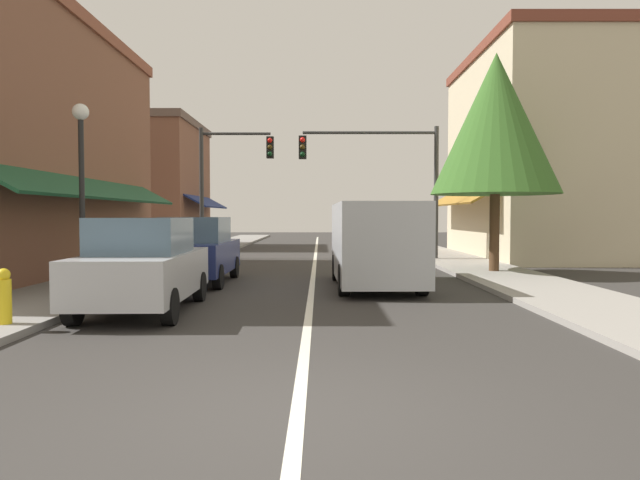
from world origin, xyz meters
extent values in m
plane|color=#33302D|center=(0.00, 18.00, 0.00)|extent=(80.00, 80.00, 0.00)
cube|color=gray|center=(-5.50, 18.00, 0.06)|extent=(2.60, 56.00, 0.12)
cube|color=gray|center=(5.50, 18.00, 0.06)|extent=(2.60, 56.00, 0.12)
cube|color=silver|center=(0.00, 18.00, 0.00)|extent=(0.14, 52.00, 0.01)
cube|color=brown|center=(-8.92, 12.00, 3.75)|extent=(4.24, 14.00, 7.49)
cube|color=brown|center=(-8.92, 12.00, 7.69)|extent=(4.44, 14.20, 0.40)
cube|color=slate|center=(-6.86, 12.00, 1.40)|extent=(0.08, 10.64, 1.80)
cube|color=#194C2D|center=(-6.25, 12.00, 2.60)|extent=(1.27, 11.76, 0.73)
cube|color=slate|center=(-6.86, 8.92, 5.39)|extent=(0.08, 1.10, 1.30)
cube|color=slate|center=(-6.86, 15.08, 5.39)|extent=(0.08, 1.10, 1.30)
cube|color=beige|center=(9.44, 20.00, 4.21)|extent=(5.27, 10.00, 8.42)
cube|color=brown|center=(9.44, 20.00, 8.62)|extent=(5.47, 10.20, 0.40)
cube|color=slate|center=(6.86, 20.00, 1.40)|extent=(0.08, 7.60, 1.80)
cube|color=olive|center=(6.25, 20.00, 2.60)|extent=(1.27, 8.40, 0.73)
cube|color=slate|center=(6.86, 17.80, 6.07)|extent=(0.08, 1.10, 1.30)
cube|color=slate|center=(6.86, 22.20, 6.07)|extent=(0.08, 1.10, 1.30)
cube|color=brown|center=(-9.79, 28.00, 3.37)|extent=(5.98, 8.00, 6.74)
cube|color=brown|center=(-9.79, 28.00, 6.94)|extent=(6.18, 8.20, 0.40)
cube|color=slate|center=(-6.86, 28.00, 1.40)|extent=(0.08, 6.08, 1.80)
cube|color=navy|center=(-6.25, 28.00, 2.60)|extent=(1.27, 6.72, 0.73)
cube|color=slate|center=(-6.86, 26.24, 4.85)|extent=(0.08, 1.10, 1.30)
cube|color=slate|center=(-6.86, 29.76, 4.85)|extent=(0.08, 1.10, 1.30)
cube|color=#B7BABF|center=(-3.10, 5.71, 0.71)|extent=(1.82, 4.14, 0.80)
cube|color=slate|center=(-3.10, 5.61, 1.44)|extent=(1.57, 2.04, 0.66)
cylinder|color=black|center=(-3.92, 7.04, 0.31)|extent=(0.22, 0.62, 0.62)
cylinder|color=black|center=(-2.34, 7.08, 0.31)|extent=(0.22, 0.62, 0.62)
cylinder|color=black|center=(-3.85, 4.34, 0.31)|extent=(0.22, 0.62, 0.62)
cylinder|color=black|center=(-2.27, 4.38, 0.31)|extent=(0.22, 0.62, 0.62)
cube|color=navy|center=(-3.08, 10.38, 0.71)|extent=(1.72, 4.10, 0.80)
cube|color=slate|center=(-3.08, 10.28, 1.44)|extent=(1.52, 2.00, 0.66)
cylinder|color=black|center=(-3.87, 11.73, 0.31)|extent=(0.20, 0.62, 0.62)
cylinder|color=black|center=(-2.29, 11.73, 0.31)|extent=(0.20, 0.62, 0.62)
cylinder|color=black|center=(-3.87, 9.02, 0.31)|extent=(0.20, 0.62, 0.62)
cylinder|color=black|center=(-2.29, 9.02, 0.31)|extent=(0.20, 0.62, 0.62)
cube|color=#B2B7BC|center=(1.59, 9.48, 1.17)|extent=(2.07, 5.04, 1.90)
cube|color=slate|center=(1.54, 11.88, 1.59)|extent=(1.73, 0.31, 0.84)
cube|color=black|center=(1.53, 12.06, 0.48)|extent=(1.87, 0.24, 0.24)
cylinder|color=black|center=(0.67, 11.01, 0.36)|extent=(0.26, 0.73, 0.72)
cylinder|color=black|center=(2.44, 11.05, 0.36)|extent=(0.26, 0.73, 0.72)
cylinder|color=black|center=(0.74, 7.91, 0.36)|extent=(0.26, 0.73, 0.72)
cylinder|color=black|center=(2.50, 7.95, 0.36)|extent=(0.26, 0.73, 0.72)
cylinder|color=#333333|center=(4.80, 17.92, 2.66)|extent=(0.18, 0.18, 5.32)
cylinder|color=#333333|center=(2.16, 17.92, 5.07)|extent=(5.28, 0.12, 0.12)
cube|color=black|center=(-0.48, 17.74, 4.47)|extent=(0.30, 0.24, 0.90)
sphere|color=red|center=(-0.48, 17.61, 4.75)|extent=(0.20, 0.20, 0.20)
sphere|color=#3D2D0C|center=(-0.48, 17.61, 4.47)|extent=(0.20, 0.20, 0.20)
sphere|color=#0C3316|center=(-0.48, 17.61, 4.19)|extent=(0.20, 0.20, 0.20)
cylinder|color=#333333|center=(-4.80, 19.50, 2.75)|extent=(0.18, 0.18, 5.51)
cylinder|color=#333333|center=(-3.34, 19.50, 5.26)|extent=(2.92, 0.12, 0.12)
cube|color=black|center=(-1.88, 19.32, 4.66)|extent=(0.30, 0.24, 0.90)
sphere|color=red|center=(-1.88, 19.19, 4.94)|extent=(0.20, 0.20, 0.20)
sphere|color=#3D2D0C|center=(-1.88, 19.19, 4.66)|extent=(0.20, 0.20, 0.20)
sphere|color=#0C3316|center=(-1.88, 19.19, 4.38)|extent=(0.20, 0.20, 0.20)
cylinder|color=black|center=(-5.07, 7.75, 1.96)|extent=(0.12, 0.12, 3.91)
sphere|color=white|center=(-5.07, 7.75, 4.09)|extent=(0.36, 0.36, 0.36)
cylinder|color=#4C331E|center=(5.54, 12.63, 1.52)|extent=(0.30, 0.30, 3.04)
cone|color=#386626|center=(5.54, 12.63, 4.60)|extent=(3.89, 3.89, 4.27)
cylinder|color=gold|center=(-4.72, 3.86, 0.47)|extent=(0.22, 0.22, 0.70)
sphere|color=gold|center=(-4.72, 3.86, 0.89)|extent=(0.20, 0.20, 0.20)
camera|label=1|loc=(0.20, -5.16, 1.81)|focal=32.73mm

